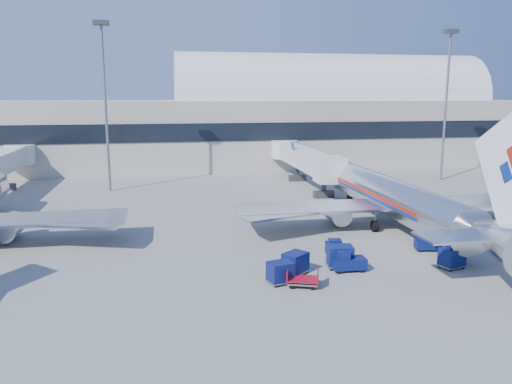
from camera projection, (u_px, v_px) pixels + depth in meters
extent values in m
plane|color=gray|center=(312.00, 246.00, 43.78)|extent=(260.00, 260.00, 0.00)
cube|color=#B2AA9E|center=(95.00, 134.00, 92.21)|extent=(170.00, 28.00, 12.00)
cube|color=black|center=(83.00, 134.00, 78.56)|extent=(170.00, 0.40, 3.00)
cylinder|color=silver|center=(328.00, 100.00, 99.10)|extent=(60.00, 18.00, 18.00)
cylinder|color=silver|center=(390.00, 196.00, 50.80)|extent=(3.80, 28.00, 3.80)
sphere|color=silver|center=(342.00, 175.00, 64.31)|extent=(3.72, 3.72, 3.72)
cone|color=silver|center=(499.00, 239.00, 34.32)|extent=(3.80, 6.00, 3.80)
cube|color=#B21B0D|center=(386.00, 192.00, 51.72)|extent=(3.85, 20.16, 0.32)
cube|color=navy|center=(385.00, 196.00, 51.79)|extent=(3.85, 20.16, 0.32)
cube|color=white|center=(510.00, 177.00, 32.99)|extent=(0.35, 7.79, 8.74)
cube|color=silver|center=(494.00, 234.00, 34.76)|extent=(11.00, 3.00, 0.18)
cube|color=silver|center=(394.00, 204.00, 49.95)|extent=(32.00, 5.00, 0.28)
cylinder|color=#B7B7BC|center=(336.00, 212.00, 50.60)|extent=(2.10, 3.80, 2.10)
cylinder|color=#B7B7BC|center=(436.00, 208.00, 52.56)|extent=(2.10, 3.80, 2.10)
cylinder|color=black|center=(350.00, 198.00, 61.88)|extent=(0.40, 0.90, 0.90)
cylinder|color=#B7B7BC|center=(9.00, 227.00, 45.06)|extent=(2.10, 3.80, 2.10)
cube|color=silver|center=(303.00, 158.00, 73.32)|extent=(2.70, 24.00, 2.70)
cube|color=silver|center=(330.00, 170.00, 61.55)|extent=(3.40, 3.20, 3.20)
cylinder|color=silver|center=(284.00, 149.00, 84.42)|extent=(4.40, 4.40, 3.00)
cube|color=#2D2D30|center=(324.00, 184.00, 64.09)|extent=(0.50, 0.50, 3.00)
cube|color=#2D2D30|center=(324.00, 194.00, 64.35)|extent=(2.60, 1.00, 0.90)
cube|color=#2D2D30|center=(297.00, 169.00, 76.64)|extent=(0.50, 0.50, 3.00)
cube|color=#2D2D30|center=(297.00, 178.00, 76.90)|extent=(2.60, 1.00, 0.90)
cube|color=#1C289B|center=(293.00, 146.00, 72.69)|extent=(0.12, 1.40, 0.90)
cylinder|color=silver|center=(20.00, 155.00, 76.92)|extent=(4.40, 4.40, 3.00)
cube|color=#2D2D30|center=(5.00, 178.00, 69.14)|extent=(0.50, 0.50, 3.00)
cube|color=#2D2D30|center=(5.00, 187.00, 69.40)|extent=(2.60, 1.00, 0.90)
cylinder|color=slate|center=(106.00, 110.00, 67.05)|extent=(0.36, 0.36, 22.00)
cube|color=#2D2D30|center=(101.00, 23.00, 64.89)|extent=(2.00, 1.20, 0.60)
cylinder|color=slate|center=(446.00, 109.00, 75.98)|extent=(0.36, 0.36, 22.00)
cube|color=#2D2D30|center=(451.00, 31.00, 73.82)|extent=(2.00, 1.20, 0.60)
cube|color=#9E9E96|center=(483.00, 226.00, 48.84)|extent=(3.00, 0.55, 0.90)
cube|color=#0A144D|center=(349.00, 263.00, 37.56)|extent=(2.57, 1.34, 0.83)
cube|color=#0A144D|center=(342.00, 255.00, 37.35)|extent=(1.02, 1.13, 0.77)
cylinder|color=black|center=(357.00, 264.00, 38.23)|extent=(0.62, 0.26, 0.62)
cube|color=#0A144D|center=(429.00, 244.00, 42.49)|extent=(2.46, 1.61, 0.74)
cube|color=#0A144D|center=(423.00, 238.00, 42.40)|extent=(1.09, 1.16, 0.69)
cylinder|color=black|center=(436.00, 246.00, 42.94)|extent=(0.59, 0.34, 0.55)
cube|color=#0A144D|center=(334.00, 249.00, 41.07)|extent=(1.61, 2.55, 0.77)
cube|color=#0A144D|center=(335.00, 244.00, 40.45)|extent=(1.19, 1.11, 0.72)
cylinder|color=black|center=(327.00, 249.00, 41.94)|extent=(0.33, 0.61, 0.58)
cube|color=#0A144D|center=(340.00, 255.00, 38.12)|extent=(2.07, 1.72, 1.52)
cube|color=slate|center=(340.00, 265.00, 38.26)|extent=(2.19, 1.79, 0.10)
cylinder|color=black|center=(348.00, 263.00, 38.86)|extent=(0.44, 0.23, 0.42)
cube|color=#0A144D|center=(295.00, 262.00, 36.85)|extent=(2.22, 2.16, 1.41)
cube|color=slate|center=(295.00, 271.00, 36.98)|extent=(2.33, 2.26, 0.10)
cylinder|color=black|center=(295.00, 267.00, 37.84)|extent=(0.40, 0.37, 0.39)
cube|color=#0A144D|center=(280.00, 271.00, 35.00)|extent=(1.97, 1.72, 1.35)
cube|color=slate|center=(280.00, 281.00, 35.13)|extent=(2.08, 1.79, 0.09)
cylinder|color=black|center=(285.00, 277.00, 35.87)|extent=(0.40, 0.25, 0.37)
cube|color=#0A144D|center=(452.00, 257.00, 38.11)|extent=(2.02, 1.77, 1.37)
cube|color=slate|center=(451.00, 265.00, 38.25)|extent=(2.12, 1.84, 0.09)
cylinder|color=black|center=(452.00, 262.00, 39.00)|extent=(0.41, 0.26, 0.38)
cube|color=slate|center=(303.00, 282.00, 34.52)|extent=(2.53, 2.10, 0.12)
cube|color=maroon|center=(303.00, 279.00, 34.49)|extent=(2.55, 2.15, 0.08)
cylinder|color=black|center=(313.00, 281.00, 34.98)|extent=(0.42, 0.28, 0.39)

